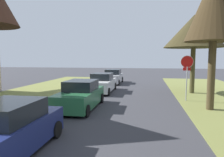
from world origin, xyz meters
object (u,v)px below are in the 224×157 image
at_px(parked_sedan_green, 80,95).
at_px(parked_sedan_silver, 113,77).
at_px(street_tree_right_mid_b, 215,6).
at_px(parked_sedan_white, 102,83).
at_px(parked_sedan_navy, 4,132).
at_px(street_tree_right_far, 194,31).
at_px(stop_sign_far, 187,68).

xyz_separation_m(parked_sedan_green, parked_sedan_silver, (-0.16, 11.98, 0.00)).
height_order(street_tree_right_mid_b, parked_sedan_white, street_tree_right_mid_b).
bearing_deg(parked_sedan_navy, street_tree_right_mid_b, 42.23).
relative_size(parked_sedan_navy, parked_sedan_green, 1.00).
bearing_deg(parked_sedan_silver, parked_sedan_navy, -90.37).
bearing_deg(street_tree_right_far, parked_sedan_navy, -121.61).
bearing_deg(parked_sedan_green, parked_sedan_navy, -92.62).
height_order(street_tree_right_far, parked_sedan_navy, street_tree_right_far).
height_order(stop_sign_far, street_tree_right_mid_b, street_tree_right_mid_b).
height_order(street_tree_right_mid_b, parked_sedan_green, street_tree_right_mid_b).
bearing_deg(parked_sedan_navy, stop_sign_far, 53.84).
distance_m(parked_sedan_navy, parked_sedan_green, 6.04).
xyz_separation_m(street_tree_right_far, parked_sedan_white, (-7.36, -0.44, -4.21)).
relative_size(street_tree_right_far, parked_sedan_green, 1.40).
bearing_deg(street_tree_right_far, parked_sedan_green, -139.35).
relative_size(stop_sign_far, parked_sedan_green, 0.67).
bearing_deg(parked_sedan_silver, stop_sign_far, -54.59).
distance_m(stop_sign_far, street_tree_right_mid_b, 4.14).
xyz_separation_m(stop_sign_far, parked_sedan_white, (-6.34, 2.89, -1.47)).
relative_size(stop_sign_far, parked_sedan_white, 0.67).
relative_size(stop_sign_far, parked_sedan_silver, 0.67).
bearing_deg(parked_sedan_green, parked_sedan_silver, 90.77).
xyz_separation_m(stop_sign_far, parked_sedan_green, (-6.27, -2.93, -1.47)).
distance_m(parked_sedan_navy, parked_sedan_silver, 18.02).
xyz_separation_m(street_tree_right_far, parked_sedan_navy, (-7.57, -12.30, -4.21)).
distance_m(parked_sedan_green, parked_sedan_white, 5.82).
height_order(street_tree_right_far, parked_sedan_silver, street_tree_right_far).
height_order(parked_sedan_green, parked_sedan_silver, same).
bearing_deg(parked_sedan_white, street_tree_right_far, 3.43).
xyz_separation_m(parked_sedan_green, parked_sedan_white, (-0.06, 5.82, 0.00)).
height_order(street_tree_right_far, parked_sedan_green, street_tree_right_far).
relative_size(street_tree_right_far, parked_sedan_white, 1.40).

